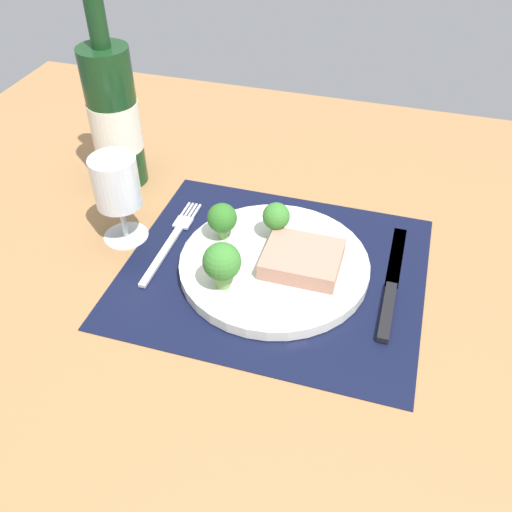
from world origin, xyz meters
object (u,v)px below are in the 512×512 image
(wine_bottle, at_px, (114,116))
(wine_glass, at_px, (117,188))
(steak, at_px, (302,258))
(plate, at_px, (274,265))
(knife, at_px, (391,288))
(fork, at_px, (171,240))

(wine_bottle, distance_m, wine_glass, 0.16)
(steak, relative_size, wine_glass, 0.76)
(plate, height_order, wine_bottle, wine_bottle)
(knife, bearing_deg, fork, 179.15)
(plate, distance_m, fork, 0.16)
(plate, distance_m, steak, 0.04)
(plate, distance_m, knife, 0.16)
(knife, relative_size, wine_glass, 1.75)
(plate, bearing_deg, knife, 1.94)
(steak, bearing_deg, fork, 176.32)
(steak, height_order, wine_bottle, wine_bottle)
(steak, bearing_deg, plate, -177.43)
(plate, xyz_separation_m, steak, (0.04, 0.00, 0.02))
(fork, bearing_deg, plate, -6.76)
(steak, relative_size, fork, 0.52)
(steak, bearing_deg, wine_bottle, 156.59)
(steak, xyz_separation_m, wine_glass, (-0.27, 0.01, 0.05))
(plate, xyz_separation_m, fork, (-0.16, 0.01, -0.01))
(fork, bearing_deg, wine_glass, -178.17)
(fork, distance_m, wine_bottle, 0.22)
(wine_glass, bearing_deg, fork, 3.42)
(wine_bottle, relative_size, wine_glass, 2.46)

